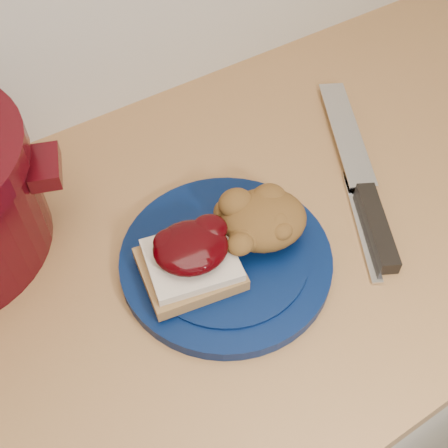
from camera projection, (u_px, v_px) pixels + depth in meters
base_cabinet at (198, 402)px, 1.06m from camera, size 4.00×0.60×0.86m
plate at (226, 260)px, 0.68m from camera, size 0.32×0.32×0.02m
sandwich at (191, 259)px, 0.64m from camera, size 0.12×0.11×0.05m
stuffing_mound at (264, 220)px, 0.67m from camera, size 0.12×0.12×0.05m
chef_knife at (367, 198)px, 0.74m from camera, size 0.19×0.33×0.02m
butter_knife at (361, 224)px, 0.72m from camera, size 0.10×0.17×0.00m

